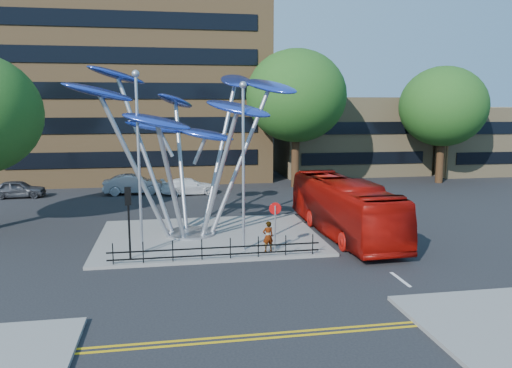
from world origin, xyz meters
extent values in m
plane|color=black|center=(0.00, 0.00, 0.00)|extent=(120.00, 120.00, 0.00)
cube|color=slate|center=(-1.00, 6.00, 0.07)|extent=(12.00, 9.00, 0.15)
cube|color=gold|center=(0.00, -6.00, 0.01)|extent=(40.00, 0.12, 0.01)
cube|color=gold|center=(0.00, -6.30, 0.01)|extent=(40.00, 0.12, 0.01)
cube|color=olive|center=(-6.00, 32.00, 15.00)|extent=(25.00, 15.00, 30.00)
cube|color=tan|center=(16.00, 30.00, 4.00)|extent=(15.00, 8.00, 8.00)
cube|color=tan|center=(30.00, 28.00, 3.50)|extent=(12.00, 8.00, 7.00)
cylinder|color=black|center=(8.00, 22.00, 2.86)|extent=(0.70, 0.70, 5.72)
ellipsoid|color=#134514|center=(8.00, 22.00, 8.06)|extent=(8.80, 8.80, 8.10)
cylinder|color=black|center=(22.00, 22.00, 2.53)|extent=(0.70, 0.70, 5.06)
ellipsoid|color=#134514|center=(22.00, 22.00, 7.13)|extent=(8.00, 8.00, 7.36)
cylinder|color=#9EA0A5|center=(-2.00, 6.50, 0.21)|extent=(2.80, 2.80, 0.12)
cylinder|color=#9EA0A5|center=(-3.20, 5.90, 4.05)|extent=(0.24, 0.24, 7.80)
ellipsoid|color=blue|center=(-6.40, 4.90, 7.95)|extent=(3.92, 2.95, 1.39)
cylinder|color=#9EA0A5|center=(-2.40, 5.50, 3.35)|extent=(0.24, 0.24, 6.40)
ellipsoid|color=blue|center=(-3.60, 3.30, 6.55)|extent=(3.47, 1.78, 1.31)
cylinder|color=#9EA0A5|center=(-1.40, 5.70, 3.65)|extent=(0.24, 0.24, 7.00)
ellipsoid|color=blue|center=(0.40, 4.10, 7.15)|extent=(3.81, 3.11, 1.36)
cylinder|color=#9EA0A5|center=(-0.80, 6.50, 4.25)|extent=(0.24, 0.24, 8.20)
ellipsoid|color=blue|center=(2.60, 6.90, 8.35)|extent=(3.52, 4.06, 1.44)
cylinder|color=#9EA0A5|center=(-1.20, 7.40, 4.45)|extent=(0.24, 0.24, 8.60)
ellipsoid|color=blue|center=(1.00, 9.40, 8.75)|extent=(2.21, 3.79, 1.39)
cylinder|color=#9EA0A5|center=(-2.20, 7.50, 3.85)|extent=(0.24, 0.24, 7.40)
ellipsoid|color=blue|center=(-2.60, 10.10, 7.55)|extent=(3.02, 3.71, 1.34)
cylinder|color=#9EA0A5|center=(-3.00, 6.90, 4.55)|extent=(0.24, 0.24, 8.80)
ellipsoid|color=blue|center=(-5.80, 8.30, 8.95)|extent=(3.88, 3.60, 1.42)
ellipsoid|color=blue|center=(-3.80, 6.70, 6.15)|extent=(3.40, 1.96, 1.13)
ellipsoid|color=blue|center=(-1.10, 6.10, 5.75)|extent=(3.39, 2.16, 1.11)
cylinder|color=#9EA0A5|center=(-4.50, 3.50, 4.40)|extent=(0.14, 0.14, 8.50)
sphere|color=#9EA0A5|center=(-4.50, 3.50, 8.77)|extent=(0.36, 0.36, 0.36)
cylinder|color=#9EA0A5|center=(0.50, 3.00, 4.15)|extent=(0.14, 0.14, 8.00)
sphere|color=#9EA0A5|center=(0.50, 3.00, 8.27)|extent=(0.36, 0.36, 0.36)
cylinder|color=black|center=(-5.00, 2.50, 1.75)|extent=(0.10, 0.10, 3.20)
cube|color=black|center=(-5.00, 2.50, 3.15)|extent=(0.28, 0.18, 0.85)
sphere|color=#FF0C0C|center=(-5.00, 2.50, 3.43)|extent=(0.18, 0.18, 0.18)
cylinder|color=#9EA0A5|center=(2.00, 2.50, 1.30)|extent=(0.08, 0.08, 2.30)
cylinder|color=red|center=(2.00, 2.53, 2.30)|extent=(0.60, 0.04, 0.60)
cube|color=white|center=(2.00, 2.55, 2.30)|extent=(0.42, 0.03, 0.10)
cylinder|color=black|center=(-5.70, 1.70, 0.65)|extent=(0.05, 0.05, 1.00)
cylinder|color=black|center=(-4.36, 1.70, 0.65)|extent=(0.05, 0.05, 1.00)
cylinder|color=black|center=(-3.01, 1.70, 0.65)|extent=(0.05, 0.05, 1.00)
cylinder|color=black|center=(-1.67, 1.70, 0.65)|extent=(0.05, 0.05, 1.00)
cylinder|color=black|center=(-0.33, 1.70, 0.65)|extent=(0.05, 0.05, 1.00)
cylinder|color=black|center=(1.01, 1.70, 0.65)|extent=(0.05, 0.05, 1.00)
cylinder|color=black|center=(2.36, 1.70, 0.65)|extent=(0.05, 0.05, 1.00)
cylinder|color=black|center=(3.70, 1.70, 0.65)|extent=(0.05, 0.05, 1.00)
cube|color=black|center=(-1.00, 1.70, 0.70)|extent=(10.00, 0.06, 0.06)
cube|color=black|center=(-1.00, 1.70, 0.35)|extent=(10.00, 0.06, 0.06)
imported|color=#950C06|center=(6.60, 5.42, 1.60)|extent=(3.12, 11.55, 3.19)
imported|color=gray|center=(1.64, 2.50, 0.92)|extent=(0.61, 0.46, 1.53)
imported|color=#414349|center=(-14.96, 20.69, 0.70)|extent=(4.15, 1.76, 1.40)
imported|color=#9FA2A7|center=(-6.01, 20.75, 0.81)|extent=(4.98, 1.94, 1.62)
imported|color=white|center=(-1.51, 19.84, 0.67)|extent=(4.78, 2.39, 1.33)
camera|label=1|loc=(-3.04, -20.91, 7.40)|focal=35.00mm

